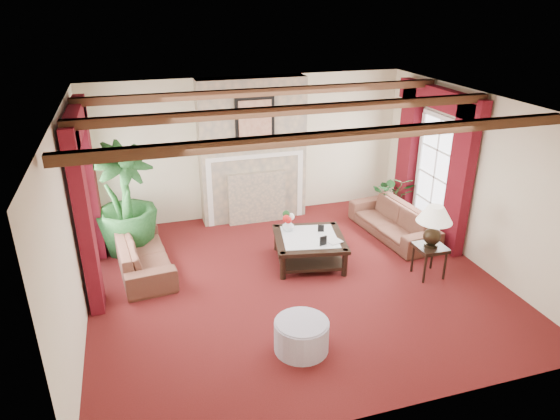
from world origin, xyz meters
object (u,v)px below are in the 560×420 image
object	(u,v)px
potted_palm	(127,223)
coffee_table	(309,250)
sofa_right	(394,216)
sofa_left	(142,248)
ottoman	(301,336)
side_table	(429,261)

from	to	relation	value
potted_palm	coffee_table	world-z (taller)	potted_palm
sofa_right	coffee_table	size ratio (longest dim) A/B	1.77
sofa_left	ottoman	distance (m)	3.16
sofa_right	coffee_table	xyz separation A→B (m)	(-1.80, -0.51, -0.15)
potted_palm	sofa_left	bearing A→B (deg)	-74.63
sofa_left	potted_palm	bearing A→B (deg)	9.68
potted_palm	coffee_table	size ratio (longest dim) A/B	1.92
sofa_left	sofa_right	xyz separation A→B (m)	(4.40, -0.07, 0.00)
coffee_table	ottoman	size ratio (longest dim) A/B	1.64
coffee_table	side_table	distance (m)	1.88
sofa_left	potted_palm	xyz separation A→B (m)	(-0.19, 0.70, 0.15)
sofa_left	potted_palm	size ratio (longest dim) A/B	0.92
sofa_left	potted_palm	world-z (taller)	potted_palm
side_table	sofa_right	bearing A→B (deg)	83.25
sofa_right	side_table	distance (m)	1.45
sofa_left	side_table	xyz separation A→B (m)	(4.23, -1.51, -0.11)
sofa_right	side_table	world-z (taller)	sofa_right
sofa_right	ottoman	distance (m)	3.67
sofa_right	coffee_table	world-z (taller)	sofa_right
potted_palm	ottoman	size ratio (longest dim) A/B	3.13
sofa_right	ottoman	xyz separation A→B (m)	(-2.64, -2.54, -0.18)
coffee_table	ottoman	world-z (taller)	coffee_table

